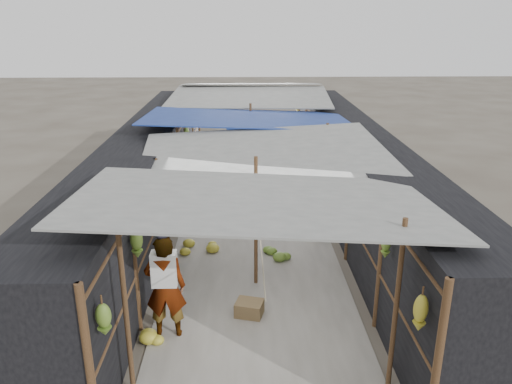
{
  "coord_description": "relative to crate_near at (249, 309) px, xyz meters",
  "views": [
    {
      "loc": [
        -0.23,
        -5.74,
        4.97
      ],
      "look_at": [
        0.05,
        4.92,
        1.25
      ],
      "focal_mm": 35.0,
      "sensor_mm": 36.0,
      "label": 1
    }
  ],
  "objects": [
    {
      "name": "stall_right",
      "position": [
        2.85,
        4.63,
        1.01
      ],
      "size": [
        1.4,
        15.0,
        2.3
      ],
      "primitive_type": "cube",
      "color": "black",
      "rests_on": "ground"
    },
    {
      "name": "crate_mid",
      "position": [
        0.39,
        3.97,
        0.0
      ],
      "size": [
        0.58,
        0.52,
        0.28
      ],
      "primitive_type": "cube",
      "rotation": [
        0.0,
        0.0,
        0.36
      ],
      "color": "olive",
      "rests_on": "ground"
    },
    {
      "name": "market_canopy",
      "position": [
        0.17,
        4.97,
        2.27
      ],
      "size": [
        5.62,
        15.2,
        2.77
      ],
      "color": "brown",
      "rests_on": "ground"
    },
    {
      "name": "floor_bananas",
      "position": [
        -0.46,
        5.12,
        0.01
      ],
      "size": [
        3.74,
        10.55,
        0.35
      ],
      "color": "olive",
      "rests_on": "ground"
    },
    {
      "name": "black_basin",
      "position": [
        1.33,
        6.68,
        -0.05
      ],
      "size": [
        0.59,
        0.59,
        0.18
      ],
      "primitive_type": "cylinder",
      "color": "black",
      "rests_on": "ground"
    },
    {
      "name": "shopper_blue",
      "position": [
        -0.22,
        3.84,
        0.58
      ],
      "size": [
        0.84,
        0.74,
        1.44
      ],
      "primitive_type": "imported",
      "rotation": [
        0.0,
        0.0,
        0.32
      ],
      "color": "#1E539A",
      "rests_on": "ground"
    },
    {
      "name": "vendor_elderly",
      "position": [
        -1.35,
        -0.52,
        0.76
      ],
      "size": [
        0.67,
        0.45,
        1.79
      ],
      "primitive_type": "imported",
      "rotation": [
        0.0,
        0.0,
        3.17
      ],
      "color": "silver",
      "rests_on": "ground"
    },
    {
      "name": "stall_left",
      "position": [
        -2.55,
        4.63,
        1.01
      ],
      "size": [
        1.4,
        15.0,
        2.3
      ],
      "primitive_type": "cube",
      "color": "black",
      "rests_on": "ground"
    },
    {
      "name": "aisle_slab",
      "position": [
        0.15,
        4.63,
        -0.13
      ],
      "size": [
        3.6,
        16.0,
        0.02
      ],
      "primitive_type": "cube",
      "color": "#9E998E",
      "rests_on": "ground"
    },
    {
      "name": "vendor_seated",
      "position": [
        1.85,
        5.58,
        0.27
      ],
      "size": [
        0.48,
        0.6,
        0.81
      ],
      "primitive_type": "imported",
      "rotation": [
        0.0,
        0.0,
        -1.18
      ],
      "color": "#4A4540",
      "rests_on": "ground"
    },
    {
      "name": "hanging_bananas",
      "position": [
        0.2,
        4.53,
        1.54
      ],
      "size": [
        3.96,
        14.08,
        0.88
      ],
      "color": "olive",
      "rests_on": "ground"
    },
    {
      "name": "crate_back",
      "position": [
        -0.53,
        6.94,
        0.01
      ],
      "size": [
        0.48,
        0.4,
        0.31
      ],
      "primitive_type": "cube",
      "rotation": [
        0.0,
        0.0,
        0.0
      ],
      "color": "olive",
      "rests_on": "ground"
    },
    {
      "name": "crate_near",
      "position": [
        0.0,
        0.0,
        0.0
      ],
      "size": [
        0.55,
        0.48,
        0.28
      ],
      "primitive_type": "cube",
      "rotation": [
        0.0,
        0.0,
        -0.27
      ],
      "color": "olive",
      "rests_on": "ground"
    }
  ]
}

